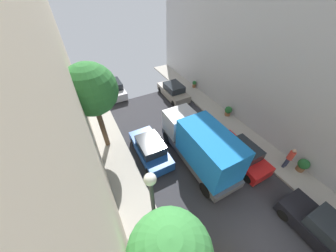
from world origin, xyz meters
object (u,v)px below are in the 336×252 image
object	(u,v)px
parked_car_right_4	(173,91)
pedestrian	(290,158)
lamp_post	(153,202)
parked_car_left_3	(150,149)
parked_car_left_4	(114,88)
parked_car_right_3	(241,154)
potted_plant_5	(228,111)
street_tree_2	(91,90)
parked_car_right_2	(327,233)
potted_plant_0	(303,165)
delivery_truck	(200,145)
potted_plant_2	(194,84)

from	to	relation	value
parked_car_right_4	pedestrian	bearing A→B (deg)	-78.81
lamp_post	parked_car_left_3	bearing A→B (deg)	69.27
parked_car_left_3	parked_car_left_4	bearing A→B (deg)	90.00
parked_car_right_3	potted_plant_5	size ratio (longest dim) A/B	4.63
parked_car_right_4	parked_car_left_4	bearing A→B (deg)	146.80
parked_car_right_3	potted_plant_5	distance (m)	5.20
parked_car_left_4	street_tree_2	world-z (taller)	street_tree_2
parked_car_right_4	lamp_post	xyz separation A→B (m)	(-7.30, -11.30, 2.92)
lamp_post	parked_car_right_2	bearing A→B (deg)	-28.97
street_tree_2	parked_car_right_4	bearing A→B (deg)	25.53
pedestrian	street_tree_2	size ratio (longest dim) A/B	0.27
parked_car_right_4	pedestrian	world-z (taller)	pedestrian
parked_car_left_4	lamp_post	bearing A→B (deg)	-97.30
parked_car_left_3	parked_car_left_4	world-z (taller)	same
street_tree_2	potted_plant_0	world-z (taller)	street_tree_2
street_tree_2	parked_car_left_4	bearing A→B (deg)	70.77
parked_car_right_4	pedestrian	distance (m)	11.83
parked_car_left_4	street_tree_2	distance (m)	8.82
parked_car_right_2	lamp_post	xyz separation A→B (m)	(-7.30, 4.04, 2.92)
parked_car_right_2	lamp_post	world-z (taller)	lamp_post
delivery_truck	lamp_post	bearing A→B (deg)	-147.92
potted_plant_5	lamp_post	bearing A→B (deg)	-149.41
parked_car_right_4	delivery_truck	xyz separation A→B (m)	(-2.70, -8.41, 1.07)
parked_car_right_3	lamp_post	xyz separation A→B (m)	(-7.30, -1.62, 2.92)
parked_car_right_3	street_tree_2	bearing A→B (deg)	143.59
parked_car_left_4	potted_plant_2	bearing A→B (deg)	-19.39
parked_car_right_4	potted_plant_0	world-z (taller)	parked_car_right_4
parked_car_right_3	street_tree_2	world-z (taller)	street_tree_2
parked_car_right_2	potted_plant_2	xyz separation A→B (m)	(3.06, 15.89, -0.16)
parked_car_right_3	potted_plant_2	distance (m)	10.68
potted_plant_0	street_tree_2	bearing A→B (deg)	142.12
parked_car_left_3	pedestrian	size ratio (longest dim) A/B	2.44
parked_car_right_3	street_tree_2	distance (m)	10.74
parked_car_left_4	pedestrian	distance (m)	16.98
street_tree_2	potted_plant_5	world-z (taller)	street_tree_2
parked_car_right_3	parked_car_left_4	bearing A→B (deg)	112.24
street_tree_2	parked_car_right_2	bearing A→B (deg)	-55.40
potted_plant_2	lamp_post	xyz separation A→B (m)	(-10.36, -11.85, 3.08)
parked_car_right_3	pedestrian	bearing A→B (deg)	-40.03
potted_plant_0	delivery_truck	bearing A→B (deg)	145.55
parked_car_right_4	street_tree_2	distance (m)	9.76
potted_plant_5	parked_car_right_3	bearing A→B (deg)	-122.93
parked_car_left_4	pedestrian	world-z (taller)	pedestrian
parked_car_left_4	pedestrian	bearing A→B (deg)	-63.05
parked_car_left_3	pedestrian	distance (m)	9.36
delivery_truck	potted_plant_0	xyz separation A→B (m)	(5.64, -3.87, -1.10)
parked_car_right_2	delivery_truck	xyz separation A→B (m)	(-2.70, 6.92, 1.07)
parked_car_left_3	street_tree_2	size ratio (longest dim) A/B	0.65
parked_car_right_4	potted_plant_2	size ratio (longest dim) A/B	5.45
parked_car_right_3	delivery_truck	xyz separation A→B (m)	(-2.70, 1.26, 1.07)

